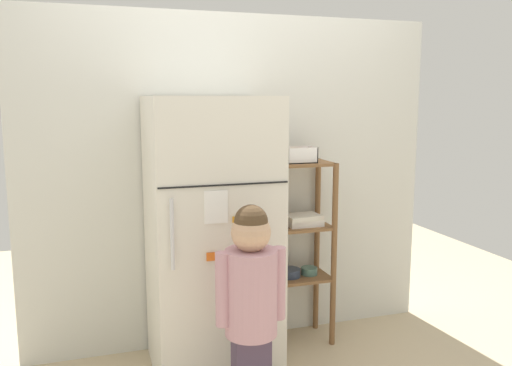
{
  "coord_description": "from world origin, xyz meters",
  "views": [
    {
      "loc": [
        -0.89,
        -2.83,
        1.56
      ],
      "look_at": [
        0.03,
        0.02,
        1.08
      ],
      "focal_mm": 37.19,
      "sensor_mm": 36.0,
      "label": 1
    }
  ],
  "objects_px": {
    "child_standing": "(251,292)",
    "fruit_bin": "(299,156)",
    "refrigerator": "(211,236)",
    "pantry_shelf_unit": "(300,239)"
  },
  "relations": [
    {
      "from": "child_standing",
      "to": "fruit_bin",
      "type": "distance_m",
      "value": 1.05
    },
    {
      "from": "refrigerator",
      "to": "fruit_bin",
      "type": "height_order",
      "value": "refrigerator"
    },
    {
      "from": "refrigerator",
      "to": "pantry_shelf_unit",
      "type": "relative_size",
      "value": 1.34
    },
    {
      "from": "child_standing",
      "to": "fruit_bin",
      "type": "xyz_separation_m",
      "value": [
        0.54,
        0.71,
        0.56
      ]
    },
    {
      "from": "child_standing",
      "to": "pantry_shelf_unit",
      "type": "height_order",
      "value": "pantry_shelf_unit"
    },
    {
      "from": "refrigerator",
      "to": "fruit_bin",
      "type": "relative_size",
      "value": 8.04
    },
    {
      "from": "refrigerator",
      "to": "pantry_shelf_unit",
      "type": "xyz_separation_m",
      "value": [
        0.61,
        0.17,
        -0.11
      ]
    },
    {
      "from": "pantry_shelf_unit",
      "to": "fruit_bin",
      "type": "distance_m",
      "value": 0.53
    },
    {
      "from": "pantry_shelf_unit",
      "to": "fruit_bin",
      "type": "height_order",
      "value": "fruit_bin"
    },
    {
      "from": "child_standing",
      "to": "pantry_shelf_unit",
      "type": "bearing_deg",
      "value": 52.66
    }
  ]
}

